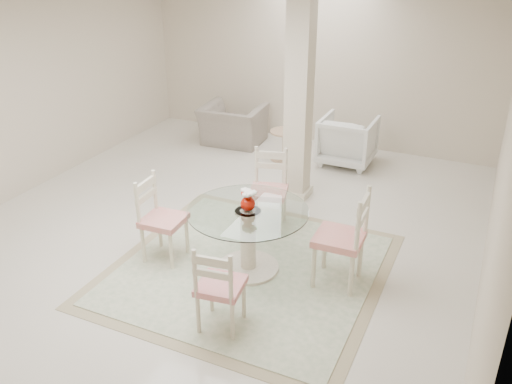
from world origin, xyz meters
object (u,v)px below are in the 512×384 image
at_px(column, 299,101).
at_px(side_table, 284,146).
at_px(dining_table, 248,240).
at_px(red_vase, 248,200).
at_px(dining_chair_east, 347,232).
at_px(armchair_white, 347,140).
at_px(dining_chair_south, 218,283).
at_px(dining_chair_west, 158,213).
at_px(recliner_taupe, 233,125).
at_px(dining_chair_north, 269,183).

height_order(column, side_table, column).
distance_m(column, dining_table, 2.19).
distance_m(red_vase, dining_chair_east, 1.05).
bearing_deg(armchair_white, dining_chair_south, 91.12).
distance_m(dining_table, side_table, 3.22).
bearing_deg(red_vase, dining_chair_west, -170.12).
height_order(red_vase, dining_chair_south, dining_chair_south).
bearing_deg(side_table, column, -60.88).
xyz_separation_m(dining_table, recliner_taupe, (-1.92, 3.42, -0.04)).
distance_m(dining_chair_north, recliner_taupe, 2.98).
bearing_deg(armchair_white, recliner_taupe, -1.27).
bearing_deg(red_vase, column, 95.85).
height_order(dining_table, dining_chair_east, dining_chair_east).
bearing_deg(dining_table, recliner_taupe, 119.27).
relative_size(dining_chair_east, dining_chair_north, 1.09).
bearing_deg(column, dining_chair_east, -55.80).
height_order(dining_chair_north, dining_chair_west, dining_chair_north).
relative_size(dining_chair_north, recliner_taupe, 1.07).
distance_m(dining_chair_east, dining_chair_west, 2.05).
xyz_separation_m(armchair_white, side_table, (-0.95, -0.26, -0.16)).
bearing_deg(red_vase, armchair_white, 88.13).
bearing_deg(armchair_white, dining_chair_west, 72.72).
distance_m(dining_chair_east, armchair_white, 3.32).
bearing_deg(armchair_white, column, 77.80).
distance_m(column, armchair_white, 1.74).
xyz_separation_m(dining_chair_east, recliner_taupe, (-2.93, 3.24, -0.29)).
bearing_deg(dining_table, dining_chair_west, -169.99).
distance_m(column, red_vase, 2.03).
relative_size(dining_chair_south, recliner_taupe, 0.98).
bearing_deg(dining_table, side_table, 105.13).
distance_m(column, side_table, 1.74).
relative_size(dining_chair_west, recliner_taupe, 1.05).
distance_m(dining_table, dining_chair_south, 1.03).
relative_size(recliner_taupe, armchair_white, 1.23).
bearing_deg(dining_chair_north, armchair_white, 67.25).
relative_size(dining_table, dining_chair_north, 1.16).
bearing_deg(armchair_white, dining_chair_north, 82.85).
bearing_deg(column, dining_table, -84.22).
relative_size(dining_chair_south, armchair_white, 1.20).
distance_m(dining_chair_west, side_table, 3.31).
relative_size(dining_chair_east, side_table, 2.47).
height_order(red_vase, side_table, red_vase).
distance_m(red_vase, dining_chair_south, 1.06).
relative_size(dining_table, recliner_taupe, 1.24).
bearing_deg(dining_chair_north, dining_chair_east, -49.87).
height_order(column, red_vase, column).
height_order(dining_chair_east, dining_chair_west, dining_chair_east).
height_order(dining_chair_south, recliner_taupe, dining_chair_south).
distance_m(dining_chair_south, side_table, 4.24).
bearing_deg(dining_chair_west, side_table, -5.73).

